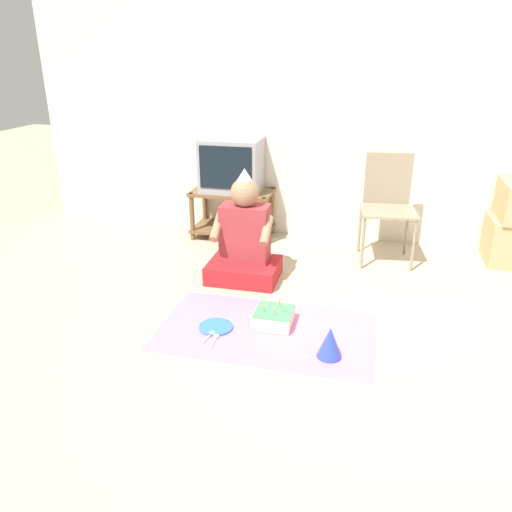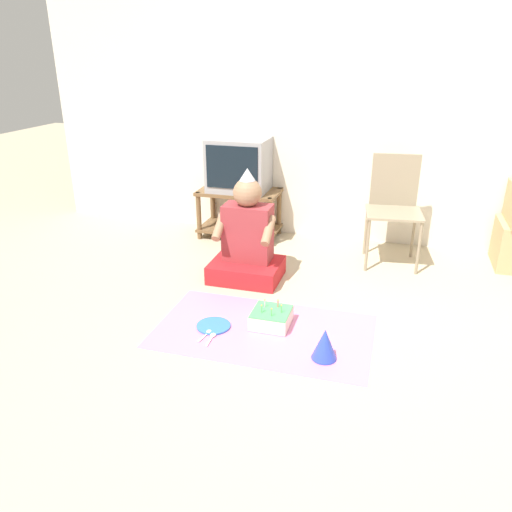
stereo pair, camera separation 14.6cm
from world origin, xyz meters
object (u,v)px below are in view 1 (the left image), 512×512
person_seated (244,243)px  paper_plate (216,327)px  tv (232,165)px  party_hat_blue (330,342)px  folding_chair (388,200)px  birthday_cake (274,317)px

person_seated → paper_plate: 0.83m
tv → party_hat_blue: 2.19m
folding_chair → party_hat_blue: folding_chair is taller
tv → folding_chair: tv is taller
paper_plate → tv: bearing=102.3°
folding_chair → birthday_cake: bearing=-116.8°
folding_chair → tv: bearing=171.6°
tv → person_seated: bearing=-68.5°
tv → birthday_cake: size_ratio=2.20×
folding_chair → birthday_cake: size_ratio=3.62×
tv → birthday_cake: bearing=-65.2°
birthday_cake → party_hat_blue: party_hat_blue is taller
person_seated → paper_plate: bearing=-88.7°
tv → person_seated: size_ratio=0.62×
birthday_cake → paper_plate: 0.37m
tv → folding_chair: (1.38, -0.20, -0.18)m
person_seated → paper_plate: size_ratio=3.91×
party_hat_blue → paper_plate: party_hat_blue is taller
paper_plate → party_hat_blue: bearing=-11.7°
tv → folding_chair: 1.40m
folding_chair → person_seated: folding_chair is taller
folding_chair → party_hat_blue: 1.68m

